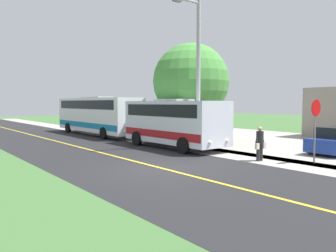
% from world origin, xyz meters
% --- Properties ---
extents(ground_plane, '(120.00, 120.00, 0.00)m').
position_xyz_m(ground_plane, '(0.00, 0.00, 0.00)').
color(ground_plane, '#3D6633').
extents(road_surface, '(8.00, 100.00, 0.01)m').
position_xyz_m(road_surface, '(0.00, 0.00, 0.00)').
color(road_surface, black).
rests_on(road_surface, ground).
extents(sidewalk, '(2.40, 100.00, 0.01)m').
position_xyz_m(sidewalk, '(-5.20, 0.00, 0.00)').
color(sidewalk, '#9E9991').
rests_on(sidewalk, ground).
extents(road_centre_line, '(0.16, 100.00, 0.00)m').
position_xyz_m(road_centre_line, '(0.00, 0.00, 0.01)').
color(road_centre_line, gold).
rests_on(road_centre_line, ground).
extents(shuttle_bus_front, '(2.61, 7.50, 2.95)m').
position_xyz_m(shuttle_bus_front, '(-4.48, -4.75, 1.62)').
color(shuttle_bus_front, silver).
rests_on(shuttle_bus_front, ground).
extents(transit_bus_rear, '(2.60, 11.37, 3.24)m').
position_xyz_m(transit_bus_rear, '(-4.48, -15.10, 1.78)').
color(transit_bus_rear, white).
rests_on(transit_bus_rear, ground).
extents(pedestrian_with_bags, '(0.72, 0.34, 1.62)m').
position_xyz_m(pedestrian_with_bags, '(-4.70, 1.39, 0.86)').
color(pedestrian_with_bags, '#262628').
rests_on(pedestrian_with_bags, ground).
extents(stop_sign, '(0.76, 0.07, 2.88)m').
position_xyz_m(stop_sign, '(-6.10, 3.31, 1.96)').
color(stop_sign, slate).
rests_on(stop_sign, ground).
extents(street_light_pole, '(1.97, 0.24, 8.50)m').
position_xyz_m(street_light_pole, '(-4.88, -3.15, 4.66)').
color(street_light_pole, '#9E9EA3').
rests_on(street_light_pole, ground).
extents(tree_curbside, '(5.30, 5.30, 6.85)m').
position_xyz_m(tree_curbside, '(-7.40, -6.45, 4.19)').
color(tree_curbside, '#4C3826').
rests_on(tree_curbside, ground).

